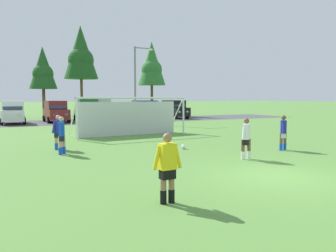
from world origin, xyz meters
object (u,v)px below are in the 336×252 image
Objects in this scene: player_striker_near at (62,135)px; parked_car_slot_center_left at (13,112)px; parked_car_slot_center_right at (86,108)px; parked_car_slot_far_right at (145,110)px; soccer_ball at (184,147)px; player_winger_left at (283,133)px; street_lamp at (137,84)px; soccer_goal at (130,116)px; parked_car_slot_end at (174,109)px; parked_car_slot_right at (99,108)px; player_midfield_center at (58,132)px; parked_car_slot_center at (56,111)px; player_defender_far at (246,139)px; referee at (167,168)px.

player_striker_near is 0.35× the size of parked_car_slot_center_left.
parked_car_slot_center_left reaches higher than player_striker_near.
parked_car_slot_center_right is 1.05× the size of parked_car_slot_far_right.
player_winger_left is (3.97, -2.40, 0.71)m from soccer_ball.
parked_car_slot_center_right is 0.68× the size of street_lamp.
player_striker_near is at bearing -132.89° from soccer_goal.
parked_car_slot_center_right is (-3.51, 24.03, 0.52)m from player_winger_left.
parked_car_slot_center_left is at bearing -177.27° from parked_car_slot_end.
parked_car_slot_right is at bearing 70.73° from player_striker_near.
parked_car_slot_center_right is 10.61m from parked_car_slot_end.
parked_car_slot_end is at bearing 39.16° from street_lamp.
parked_car_slot_center_right is 1.51m from parked_car_slot_right.
parked_car_slot_center_right is at bearing 88.77° from soccer_ball.
player_midfield_center is 0.35× the size of parked_car_slot_center.
player_striker_near is at bearing -97.77° from parked_car_slot_center.
soccer_ball is 16.87m from street_lamp.
parked_car_slot_end is at bearing 63.03° from soccer_ball.
parked_car_slot_center_right is at bearing 98.30° from player_winger_left.
player_striker_near is at bearing -122.26° from street_lamp.
parked_car_slot_right is at bearing 108.76° from street_lamp.
player_defender_far is 0.35× the size of parked_car_slot_center_left.
player_defender_far is 0.23× the size of street_lamp.
parked_car_slot_center_left and parked_car_slot_end have the same top height.
player_striker_near and player_midfield_center have the same top height.
parked_car_slot_end is at bearing 14.15° from parked_car_slot_far_right.
referee is 0.35× the size of parked_car_slot_end.
parked_car_slot_right reaches higher than player_striker_near.
parked_car_slot_center is at bearing -176.00° from parked_car_slot_center_right.
player_striker_near is 22.24m from parked_car_slot_right.
parked_car_slot_end reaches higher than soccer_ball.
parked_car_slot_center_left is 1.01× the size of parked_car_slot_center.
parked_car_slot_center_right is 1.01× the size of parked_car_slot_right.
soccer_goal reaches higher than soccer_ball.
parked_car_slot_end reaches higher than referee.
player_striker_near is at bearing 168.74° from soccer_ball.
parked_car_slot_far_right is (7.05, 14.00, -0.18)m from soccer_goal.
parked_car_slot_center is at bearing -171.90° from parked_car_slot_right.
player_midfield_center is 19.09m from parked_car_slot_center.
player_winger_left is at bearing -31.15° from soccer_ball.
parked_car_slot_far_right is (9.48, -0.73, 0.00)m from parked_car_slot_center.
soccer_ball is at bearing -103.97° from street_lamp.
soccer_goal reaches higher than parked_car_slot_center_left.
parked_car_slot_right is 9.17m from parked_car_slot_end.
player_defender_far is 25.48m from parked_car_slot_center_left.
soccer_goal reaches higher than parked_car_slot_far_right.
player_striker_near is 26.45m from parked_car_slot_end.
soccer_goal is 1.53× the size of parked_car_slot_center_right.
referee and player_striker_near have the same top height.
parked_car_slot_end is (10.60, 0.12, -0.23)m from parked_car_slot_center_right.
street_lamp reaches higher than parked_car_slot_far_right.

